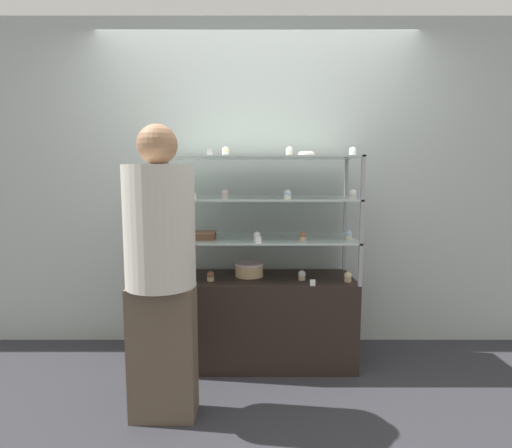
% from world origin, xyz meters
% --- Properties ---
extents(ground_plane, '(20.00, 20.00, 0.00)m').
position_xyz_m(ground_plane, '(0.00, 0.00, 0.00)').
color(ground_plane, '#2D2D33').
extents(back_wall, '(8.00, 0.05, 2.60)m').
position_xyz_m(back_wall, '(0.00, 0.40, 1.30)').
color(back_wall, '#A8B2AD').
rests_on(back_wall, ground_plane).
extents(display_base, '(1.40, 0.51, 0.64)m').
position_xyz_m(display_base, '(0.00, 0.00, 0.32)').
color(display_base, black).
rests_on(display_base, ground_plane).
extents(display_riser_lower, '(1.40, 0.51, 0.29)m').
position_xyz_m(display_riser_lower, '(0.00, 0.00, 0.91)').
color(display_riser_lower, '#99999E').
rests_on(display_riser_lower, display_base).
extents(display_riser_middle, '(1.40, 0.51, 0.29)m').
position_xyz_m(display_riser_middle, '(0.00, 0.00, 1.20)').
color(display_riser_middle, '#99999E').
rests_on(display_riser_middle, display_riser_lower).
extents(display_riser_upper, '(1.40, 0.51, 0.29)m').
position_xyz_m(display_riser_upper, '(0.00, 0.00, 1.49)').
color(display_riser_upper, '#99999E').
rests_on(display_riser_upper, display_riser_middle).
extents(layer_cake_centerpiece, '(0.21, 0.21, 0.10)m').
position_xyz_m(layer_cake_centerpiece, '(-0.06, 0.03, 0.69)').
color(layer_cake_centerpiece, '#DBBC84').
rests_on(layer_cake_centerpiece, display_base).
extents(sheet_cake_frosted, '(0.23, 0.14, 0.06)m').
position_xyz_m(sheet_cake_frosted, '(-0.41, -0.06, 0.96)').
color(sheet_cake_frosted, brown).
rests_on(sheet_cake_frosted, display_riser_lower).
extents(cupcake_0, '(0.05, 0.05, 0.07)m').
position_xyz_m(cupcake_0, '(-0.66, -0.05, 0.67)').
color(cupcake_0, white).
rests_on(cupcake_0, display_base).
extents(cupcake_1, '(0.05, 0.05, 0.07)m').
position_xyz_m(cupcake_1, '(-0.33, -0.10, 0.67)').
color(cupcake_1, '#CCB28C').
rests_on(cupcake_1, display_base).
extents(cupcake_2, '(0.05, 0.05, 0.07)m').
position_xyz_m(cupcake_2, '(0.32, -0.08, 0.67)').
color(cupcake_2, '#CCB28C').
rests_on(cupcake_2, display_base).
extents(cupcake_3, '(0.05, 0.05, 0.07)m').
position_xyz_m(cupcake_3, '(0.64, -0.13, 0.67)').
color(cupcake_3, '#CCB28C').
rests_on(cupcake_3, display_base).
extents(price_tag_0, '(0.04, 0.00, 0.04)m').
position_xyz_m(price_tag_0, '(0.38, -0.24, 0.66)').
color(price_tag_0, white).
rests_on(price_tag_0, display_base).
extents(cupcake_4, '(0.05, 0.05, 0.06)m').
position_xyz_m(cupcake_4, '(-0.65, -0.09, 0.96)').
color(cupcake_4, white).
rests_on(cupcake_4, display_riser_lower).
extents(cupcake_5, '(0.05, 0.05, 0.06)m').
position_xyz_m(cupcake_5, '(0.00, -0.14, 0.96)').
color(cupcake_5, white).
rests_on(cupcake_5, display_riser_lower).
extents(cupcake_6, '(0.05, 0.05, 0.06)m').
position_xyz_m(cupcake_6, '(0.32, -0.11, 0.96)').
color(cupcake_6, '#CCB28C').
rests_on(cupcake_6, display_riser_lower).
extents(cupcake_7, '(0.05, 0.05, 0.06)m').
position_xyz_m(cupcake_7, '(0.65, -0.05, 0.96)').
color(cupcake_7, beige).
rests_on(cupcake_7, display_riser_lower).
extents(price_tag_1, '(0.04, 0.00, 0.04)m').
position_xyz_m(price_tag_1, '(0.01, -0.24, 0.95)').
color(price_tag_1, white).
rests_on(price_tag_1, display_riser_lower).
extents(cupcake_8, '(0.05, 0.05, 0.06)m').
position_xyz_m(cupcake_8, '(-0.65, -0.13, 1.25)').
color(cupcake_8, beige).
rests_on(cupcake_8, display_riser_middle).
extents(cupcake_9, '(0.05, 0.05, 0.06)m').
position_xyz_m(cupcake_9, '(-0.22, -0.05, 1.25)').
color(cupcake_9, beige).
rests_on(cupcake_9, display_riser_middle).
extents(cupcake_10, '(0.05, 0.05, 0.06)m').
position_xyz_m(cupcake_10, '(0.21, -0.14, 1.25)').
color(cupcake_10, white).
rests_on(cupcake_10, display_riser_middle).
extents(cupcake_11, '(0.05, 0.05, 0.06)m').
position_xyz_m(cupcake_11, '(0.66, -0.10, 1.25)').
color(cupcake_11, beige).
rests_on(cupcake_11, display_riser_middle).
extents(price_tag_2, '(0.04, 0.00, 0.04)m').
position_xyz_m(price_tag_2, '(-0.42, -0.24, 1.24)').
color(price_tag_2, white).
rests_on(price_tag_2, display_riser_middle).
extents(cupcake_12, '(0.05, 0.05, 0.06)m').
position_xyz_m(cupcake_12, '(-0.66, -0.11, 1.54)').
color(cupcake_12, white).
rests_on(cupcake_12, display_riser_upper).
extents(cupcake_13, '(0.05, 0.05, 0.06)m').
position_xyz_m(cupcake_13, '(-0.21, -0.11, 1.54)').
color(cupcake_13, white).
rests_on(cupcake_13, display_riser_upper).
extents(cupcake_14, '(0.05, 0.05, 0.06)m').
position_xyz_m(cupcake_14, '(0.22, -0.13, 1.54)').
color(cupcake_14, beige).
rests_on(cupcake_14, display_riser_upper).
extents(cupcake_15, '(0.05, 0.05, 0.06)m').
position_xyz_m(cupcake_15, '(0.65, -0.10, 1.54)').
color(cupcake_15, white).
rests_on(cupcake_15, display_riser_upper).
extents(price_tag_3, '(0.04, 0.00, 0.04)m').
position_xyz_m(price_tag_3, '(-0.31, -0.24, 1.53)').
color(price_tag_3, white).
rests_on(price_tag_3, display_riser_upper).
extents(donut_glazed, '(0.12, 0.12, 0.04)m').
position_xyz_m(donut_glazed, '(0.36, 0.05, 1.53)').
color(donut_glazed, '#EFE5CC').
rests_on(donut_glazed, display_riser_upper).
extents(customer_figure, '(0.38, 0.38, 1.65)m').
position_xyz_m(customer_figure, '(-0.53, -0.69, 0.88)').
color(customer_figure, brown).
rests_on(customer_figure, ground_plane).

